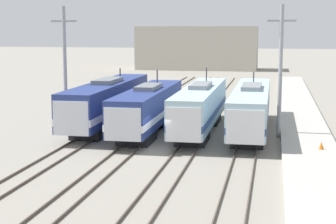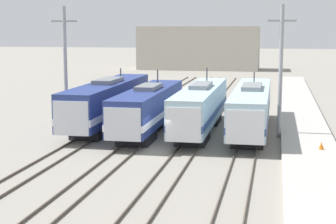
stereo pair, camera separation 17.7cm
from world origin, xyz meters
name	(u,v)px [view 2 (the right image)]	position (x,y,z in m)	size (l,w,h in m)	color
ground_plane	(156,152)	(0.00, 0.00, 0.00)	(400.00, 400.00, 0.00)	gray
rail_pair_far_left	(72,147)	(-6.38, 0.00, 0.07)	(1.51, 120.00, 0.15)	#4C4238
rail_pair_center_left	(127,149)	(-2.13, 0.00, 0.07)	(1.51, 120.00, 0.15)	#4C4238
rail_pair_center_right	(185,152)	(2.13, 0.00, 0.07)	(1.51, 120.00, 0.15)	#4C4238
rail_pair_far_right	(245,154)	(6.38, 0.00, 0.07)	(1.51, 120.00, 0.15)	#4C4238
locomotive_far_left	(107,103)	(-6.38, 8.88, 2.22)	(3.00, 18.93, 4.96)	black
locomotive_center_left	(148,109)	(-2.13, 6.58, 2.11)	(2.94, 16.64, 5.10)	black
locomotive_center_right	(200,108)	(2.13, 7.83, 2.15)	(2.74, 18.36, 5.21)	#232326
locomotive_far_right	(251,109)	(6.38, 8.38, 2.11)	(2.89, 19.44, 4.83)	#232326
catenary_tower_left	(65,66)	(-9.51, 7.16, 5.53)	(2.25, 0.32, 10.66)	gray
catenary_tower_right	(281,69)	(8.70, 7.16, 5.53)	(2.25, 0.32, 10.66)	gray
platform	(311,155)	(10.88, 0.00, 0.21)	(4.00, 120.00, 0.42)	#A8A59E
traffic_cone	(321,146)	(11.61, 1.08, 0.69)	(0.36, 0.36, 0.54)	orange
depot_building	(199,48)	(-7.94, 80.25, 4.52)	(25.17, 9.83, 9.04)	#B2AD9E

